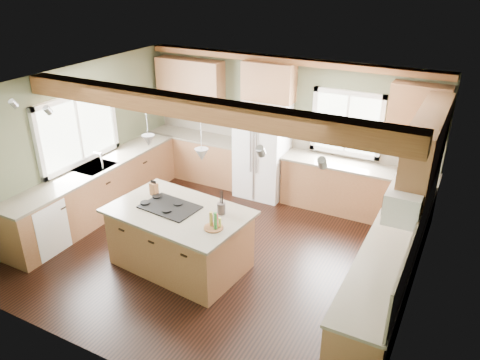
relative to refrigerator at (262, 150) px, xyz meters
The scene contains 37 objects.
floor 2.32m from the refrigerator, 81.95° to the right, with size 5.60×5.60×0.00m, color black.
ceiling 2.73m from the refrigerator, 81.95° to the right, with size 5.60×5.60×0.00m, color silver.
wall_back 0.63m from the refrigerator, 51.71° to the left, with size 5.60×5.60×0.00m, color #4F553C.
wall_left 3.30m from the refrigerator, 139.70° to the right, with size 5.00×5.00×0.00m, color #4F553C.
wall_right 3.78m from the refrigerator, 34.37° to the right, with size 5.00×5.00×0.00m, color #4F553C.
ceiling_beam 3.13m from the refrigerator, 83.63° to the right, with size 5.55×0.26×0.26m, color brown.
soffit_trim 1.69m from the refrigerator, 43.03° to the left, with size 5.55×0.20×0.10m, color brown.
backsplash_back 0.57m from the refrigerator, 50.58° to the left, with size 5.58×0.03×0.58m, color brown.
backsplash_right 3.73m from the refrigerator, 33.86° to the right, with size 0.03×3.70×0.58m, color brown.
base_cab_back_left 1.56m from the refrigerator, behind, with size 2.02×0.60×0.88m, color brown.
counter_back_left 1.49m from the refrigerator, behind, with size 2.06×0.64×0.04m, color #494135.
base_cab_back_right 1.85m from the refrigerator, ahead, with size 2.62×0.60×0.88m, color brown.
counter_back_right 1.79m from the refrigerator, ahead, with size 2.66×0.64×0.04m, color #494135.
base_cab_left 3.06m from the refrigerator, 136.74° to the right, with size 0.60×3.70×0.88m, color brown.
counter_left 3.02m from the refrigerator, 136.74° to the right, with size 0.64×3.74×0.04m, color #494135.
base_cab_right 3.51m from the refrigerator, 36.47° to the right, with size 0.60×3.70×0.88m, color brown.
counter_right 3.48m from the refrigerator, 36.47° to the right, with size 0.64×3.74×0.04m, color #494135.
upper_cab_back_left 2.00m from the refrigerator, behind, with size 1.40×0.35×0.90m, color brown.
upper_cab_over_fridge 1.27m from the refrigerator, 90.00° to the left, with size 0.96×0.35×0.70m, color brown.
upper_cab_right 3.34m from the refrigerator, 22.64° to the right, with size 0.35×2.20×0.90m, color brown.
upper_cab_back_corner 2.81m from the refrigerator, ahead, with size 0.90×0.35×0.90m, color brown.
window_left 3.30m from the refrigerator, 140.15° to the right, with size 0.04×1.60×1.05m, color white.
window_back 1.63m from the refrigerator, 13.94° to the left, with size 1.10×0.04×1.00m, color white.
sink 3.02m from the refrigerator, 136.74° to the right, with size 0.50×0.65×0.03m, color #262628.
faucet 2.90m from the refrigerator, 134.30° to the right, with size 0.02×0.02×0.28m, color #B2B2B7.
dishwasher 4.05m from the refrigerator, 123.02° to the right, with size 0.60×0.60×0.84m, color white.
oven 4.40m from the refrigerator, 50.38° to the right, with size 0.60×0.72×0.84m, color white.
microwave 3.66m from the refrigerator, 37.00° to the right, with size 0.40×0.70×0.38m, color white.
pendant_left 2.86m from the refrigerator, 101.02° to the right, with size 0.18×0.18×0.16m, color #B2B2B7.
pendant_right 2.93m from the refrigerator, 81.50° to the right, with size 0.18×0.18×0.16m, color #B2B2B7.
refrigerator is the anchor object (origin of this frame).
island 2.73m from the refrigerator, 91.12° to the right, with size 1.86×1.13×0.88m, color olive.
island_top 2.69m from the refrigerator, 91.12° to the right, with size 1.98×1.26×0.04m, color #494135.
cooktop 2.68m from the refrigerator, 94.42° to the right, with size 0.80×0.54×0.02m, color black.
knife_block 2.54m from the refrigerator, 104.80° to the right, with size 0.12×0.09×0.19m, color brown.
utensil_crock 2.53m from the refrigerator, 77.90° to the right, with size 0.12×0.12×0.16m, color #453C37.
bottle_tray 2.94m from the refrigerator, 77.48° to the right, with size 0.26×0.26×0.24m, color brown, non-canonical shape.
Camera 1 is at (3.12, -5.29, 4.15)m, focal length 35.00 mm.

